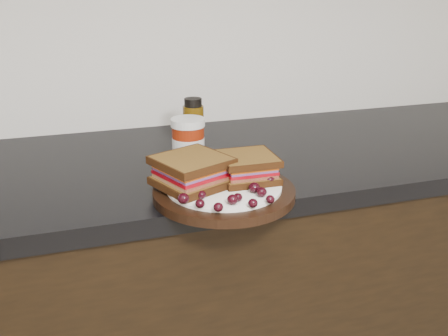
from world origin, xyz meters
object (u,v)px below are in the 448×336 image
(plate, at_px, (224,192))
(sandwich_left, at_px, (192,171))
(oil_bottle, at_px, (194,127))
(condiment_jar, at_px, (188,143))

(plate, height_order, sandwich_left, sandwich_left)
(sandwich_left, relative_size, oil_bottle, 0.91)
(plate, relative_size, oil_bottle, 2.01)
(plate, height_order, condiment_jar, condiment_jar)
(plate, relative_size, sandwich_left, 2.21)
(plate, xyz_separation_m, sandwich_left, (-0.06, 0.02, 0.04))
(condiment_jar, xyz_separation_m, oil_bottle, (0.03, 0.08, 0.01))
(plate, distance_m, oil_bottle, 0.28)
(oil_bottle, bearing_deg, plate, -91.76)
(sandwich_left, distance_m, oil_bottle, 0.26)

